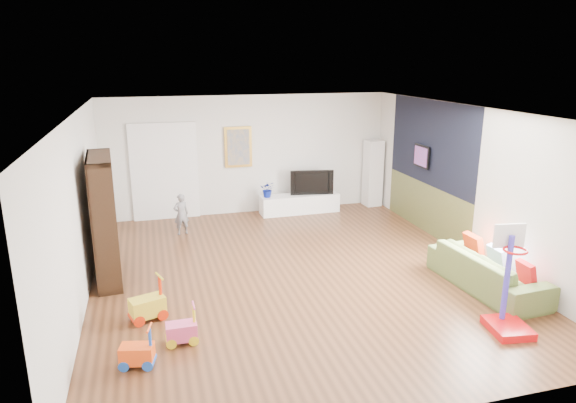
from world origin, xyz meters
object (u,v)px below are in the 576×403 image
object	(u,v)px
media_console	(299,204)
sofa	(487,271)
basketball_hoop	(514,282)
bookshelf	(104,219)

from	to	relation	value
media_console	sofa	world-z (taller)	sofa
sofa	basketball_hoop	bearing A→B (deg)	152.30
bookshelf	basketball_hoop	bearing A→B (deg)	-35.82
bookshelf	sofa	xyz separation A→B (m)	(5.70, -2.00, -0.72)
bookshelf	basketball_hoop	xyz separation A→B (m)	(5.17, -3.22, -0.30)
media_console	sofa	bearing A→B (deg)	-72.20
bookshelf	sofa	bearing A→B (deg)	-23.24
media_console	sofa	xyz separation A→B (m)	(1.63, -4.72, 0.08)
media_console	basketball_hoop	xyz separation A→B (m)	(1.10, -5.93, 0.50)
media_console	basketball_hoop	distance (m)	6.05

